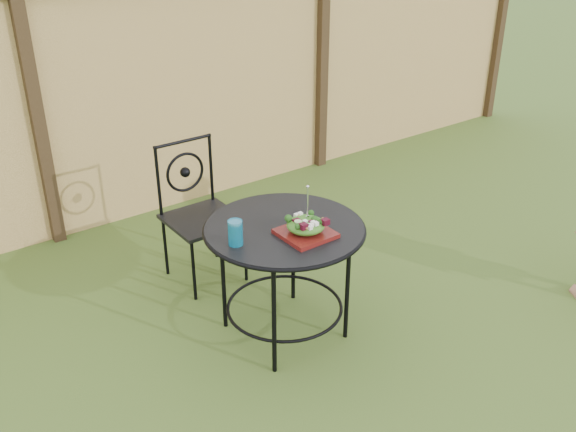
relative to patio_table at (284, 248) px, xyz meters
The scene contains 8 objects.
ground 0.84m from the patio_table, 15.55° to the right, with size 60.00×60.00×0.00m, color #2F4D18.
fence 2.14m from the patio_table, 73.90° to the left, with size 8.00×0.12×1.90m.
patio_table is the anchor object (origin of this frame).
patio_chair 0.89m from the patio_table, 94.43° to the left, with size 0.46×0.46×0.95m.
salad_plate 0.22m from the patio_table, 78.88° to the right, with size 0.27×0.27×0.02m, color #41090D.
salad 0.26m from the patio_table, 78.88° to the right, with size 0.21×0.21×0.08m, color #235614.
fork 0.37m from the patio_table, 75.37° to the right, with size 0.01×0.01×0.18m, color silver.
drinking_glass 0.39m from the patio_table, behind, with size 0.08×0.08×0.14m, color #0A5E7E.
Camera 1 is at (-2.47, -2.41, 2.40)m, focal length 40.00 mm.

